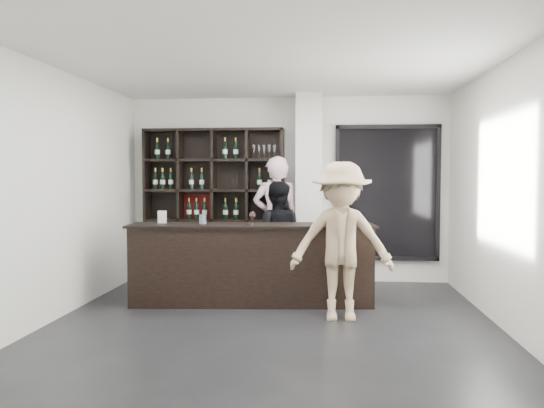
# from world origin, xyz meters

# --- Properties ---
(floor) EXTENTS (5.00, 5.50, 0.01)m
(floor) POSITION_xyz_m (0.00, 0.00, -0.01)
(floor) COLOR black
(floor) RESTS_ON ground
(wine_shelf) EXTENTS (2.20, 0.35, 2.40)m
(wine_shelf) POSITION_xyz_m (-1.15, 2.57, 1.20)
(wine_shelf) COLOR black
(wine_shelf) RESTS_ON floor
(structural_column) EXTENTS (0.40, 0.40, 2.90)m
(structural_column) POSITION_xyz_m (0.35, 2.47, 1.45)
(structural_column) COLOR silver
(structural_column) RESTS_ON floor
(glass_panel) EXTENTS (1.60, 0.08, 2.10)m
(glass_panel) POSITION_xyz_m (1.55, 2.69, 1.40)
(glass_panel) COLOR black
(glass_panel) RESTS_ON floor
(tasting_counter) EXTENTS (3.16, 0.66, 1.04)m
(tasting_counter) POSITION_xyz_m (-0.35, 1.10, 0.52)
(tasting_counter) COLOR black
(tasting_counter) RESTS_ON floor
(taster_pink) EXTENTS (0.74, 0.51, 1.96)m
(taster_pink) POSITION_xyz_m (-0.15, 2.40, 0.98)
(taster_pink) COLOR #FFCAD4
(taster_pink) RESTS_ON floor
(taster_black) EXTENTS (0.78, 0.61, 1.59)m
(taster_black) POSITION_xyz_m (-0.10, 1.85, 0.79)
(taster_black) COLOR black
(taster_black) RESTS_ON floor
(customer) EXTENTS (1.19, 0.70, 1.82)m
(customer) POSITION_xyz_m (0.78, 0.46, 0.91)
(customer) COLOR tan
(customer) RESTS_ON floor
(wine_glass) EXTENTS (0.09, 0.09, 0.19)m
(wine_glass) POSITION_xyz_m (-0.34, 1.05, 1.13)
(wine_glass) COLOR white
(wine_glass) RESTS_ON tasting_counter
(spit_cup) EXTENTS (0.12, 0.12, 0.12)m
(spit_cup) POSITION_xyz_m (-0.99, 1.06, 1.10)
(spit_cup) COLOR #A6C0CF
(spit_cup) RESTS_ON tasting_counter
(napkin_stack) EXTENTS (0.14, 0.14, 0.02)m
(napkin_stack) POSITION_xyz_m (0.51, 1.21, 1.05)
(napkin_stack) COLOR white
(napkin_stack) RESTS_ON tasting_counter
(card_stand) EXTENTS (0.11, 0.06, 0.16)m
(card_stand) POSITION_xyz_m (-1.55, 1.13, 1.12)
(card_stand) COLOR white
(card_stand) RESTS_ON tasting_counter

